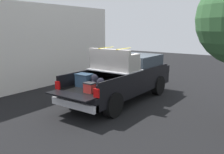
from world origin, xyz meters
TOP-DOWN VIEW (x-y plane):
  - ground_plane at (0.00, 0.00)m, footprint 40.00×40.00m
  - pickup_truck at (0.35, 0.00)m, footprint 6.05×2.06m
  - building_facade at (-0.49, 4.68)m, footprint 10.57×0.36m

SIDE VIEW (x-z plane):
  - ground_plane at x=0.00m, z-range 0.00..0.00m
  - pickup_truck at x=0.35m, z-range -0.16..2.07m
  - building_facade at x=-0.49m, z-range 0.00..4.19m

